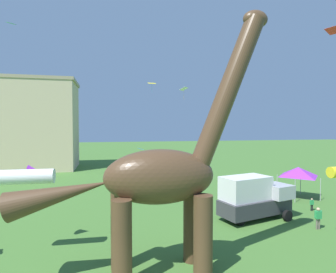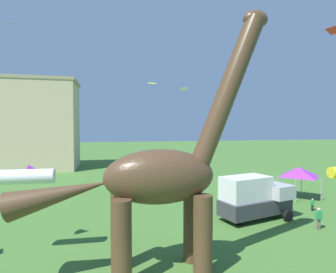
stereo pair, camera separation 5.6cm
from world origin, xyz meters
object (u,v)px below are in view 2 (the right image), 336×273
(person_watching_child, at_px, (319,216))
(kite_trailing, at_px, (152,83))
(festival_canopy_tent, at_px, (299,172))
(kite_mid_left, at_px, (184,89))
(parked_box_truck, at_px, (254,197))
(person_photographer, at_px, (312,203))
(kite_far_right, at_px, (28,176))
(kite_drifting, at_px, (141,149))
(kite_near_low, at_px, (12,24))
(dinosaur_sculpture, at_px, (159,177))

(person_watching_child, distance_m, kite_trailing, 17.62)
(festival_canopy_tent, relative_size, kite_trailing, 3.20)
(kite_mid_left, bearing_deg, person_watching_child, -67.29)
(parked_box_truck, distance_m, festival_canopy_tent, 8.66)
(person_watching_child, relative_size, kite_mid_left, 1.13)
(person_watching_child, bearing_deg, person_photographer, 24.52)
(person_photographer, bearing_deg, kite_trailing, -14.41)
(person_photographer, bearing_deg, parked_box_truck, 23.55)
(kite_trailing, xyz_separation_m, kite_far_right, (-8.35, -10.68, -6.78))
(person_watching_child, relative_size, kite_drifting, 1.80)
(person_watching_child, distance_m, kite_near_low, 30.61)
(kite_mid_left, height_order, kite_near_low, kite_near_low)
(person_photographer, height_order, kite_mid_left, kite_mid_left)
(festival_canopy_tent, bearing_deg, kite_drifting, -178.38)
(parked_box_truck, distance_m, kite_mid_left, 14.25)
(dinosaur_sculpture, bearing_deg, kite_near_low, 109.35)
(parked_box_truck, distance_m, kite_far_right, 15.25)
(person_photographer, height_order, person_watching_child, person_watching_child)
(kite_trailing, distance_m, kite_drifting, 7.29)
(kite_far_right, bearing_deg, person_watching_child, -0.30)
(kite_mid_left, relative_size, kite_near_low, 1.32)
(festival_canopy_tent, relative_size, kite_drifting, 3.85)
(kite_drifting, bearing_deg, person_photographer, -13.87)
(parked_box_truck, xyz_separation_m, kite_drifting, (-7.95, 4.10, 3.39))
(dinosaur_sculpture, distance_m, kite_far_right, 7.18)
(dinosaur_sculpture, bearing_deg, person_watching_child, 0.38)
(parked_box_truck, bearing_deg, kite_drifting, 137.75)
(person_photographer, xyz_separation_m, festival_canopy_tent, (1.64, 3.80, 1.93))
(kite_near_low, relative_size, kite_far_right, 0.35)
(kite_mid_left, bearing_deg, dinosaur_sculpture, -109.59)
(kite_near_low, bearing_deg, kite_drifting, -28.72)
(kite_far_right, bearing_deg, kite_drifting, 45.40)
(festival_canopy_tent, height_order, kite_trailing, kite_trailing)
(kite_near_low, height_order, kite_far_right, kite_near_low)
(dinosaur_sculpture, relative_size, parked_box_truck, 2.12)
(person_photographer, xyz_separation_m, kite_mid_left, (-8.16, 9.72, 10.40))
(kite_drifting, height_order, kite_far_right, kite_drifting)
(kite_trailing, relative_size, kite_near_low, 1.00)
(kite_near_low, xyz_separation_m, kite_drifting, (11.54, -6.32, -11.63))
(parked_box_truck, bearing_deg, kite_mid_left, 88.33)
(dinosaur_sculpture, height_order, person_watching_child, dinosaur_sculpture)
(parked_box_truck, distance_m, kite_drifting, 9.57)
(person_watching_child, bearing_deg, kite_near_low, 119.40)
(festival_canopy_tent, bearing_deg, kite_mid_left, 148.86)
(dinosaur_sculpture, relative_size, kite_drifting, 15.40)
(person_photographer, xyz_separation_m, person_watching_child, (-2.57, -3.62, 0.28))
(festival_canopy_tent, distance_m, kite_far_right, 23.33)
(festival_canopy_tent, bearing_deg, person_photographer, -113.39)
(parked_box_truck, relative_size, kite_drifting, 7.27)
(person_photographer, height_order, kite_trailing, kite_trailing)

